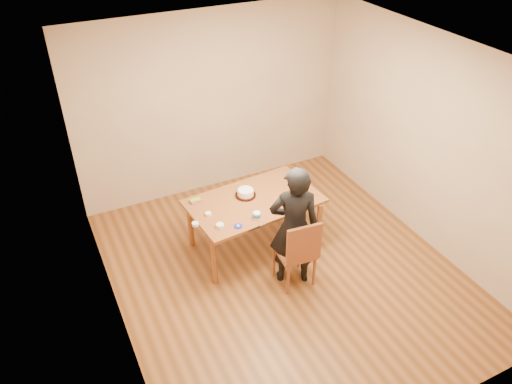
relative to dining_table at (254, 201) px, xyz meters
name	(u,v)px	position (x,y,z in m)	size (l,w,h in m)	color
room_shell	(274,166)	(0.12, -0.26, 0.62)	(4.00, 4.50, 2.70)	brown
dining_table	(254,201)	(0.00, 0.00, 0.00)	(1.62, 0.96, 0.04)	brown
dining_chair	(295,251)	(0.15, -0.78, -0.28)	(0.41, 0.41, 0.04)	brown
cake_plate	(246,195)	(-0.06, 0.13, 0.03)	(0.26, 0.26, 0.02)	red
cake	(245,192)	(-0.06, 0.13, 0.07)	(0.20, 0.20, 0.06)	white
frosting_dome	(245,189)	(-0.06, 0.13, 0.12)	(0.20, 0.20, 0.03)	white
frosting_tub	(257,215)	(-0.14, -0.35, 0.06)	(0.09, 0.09, 0.08)	white
frosting_lid	(238,226)	(-0.40, -0.40, 0.02)	(0.10, 0.10, 0.01)	#181DA0
frosting_dollop	(238,225)	(-0.40, -0.40, 0.04)	(0.04, 0.04, 0.02)	white
ramekin_green	(220,226)	(-0.59, -0.32, 0.04)	(0.09, 0.09, 0.04)	white
ramekin_yellow	(208,214)	(-0.63, -0.04, 0.04)	(0.08, 0.08, 0.04)	white
ramekin_multi	(195,224)	(-0.84, -0.16, 0.04)	(0.08, 0.08, 0.04)	white
candy_box_pink	(196,201)	(-0.67, 0.28, 0.03)	(0.14, 0.07, 0.02)	#CE3078
candy_box_green	(195,200)	(-0.67, 0.28, 0.05)	(0.13, 0.06, 0.02)	green
spatula	(254,229)	(-0.25, -0.52, 0.02)	(0.16, 0.02, 0.01)	black
person	(294,227)	(0.15, -0.73, 0.06)	(0.58, 0.38, 1.58)	black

